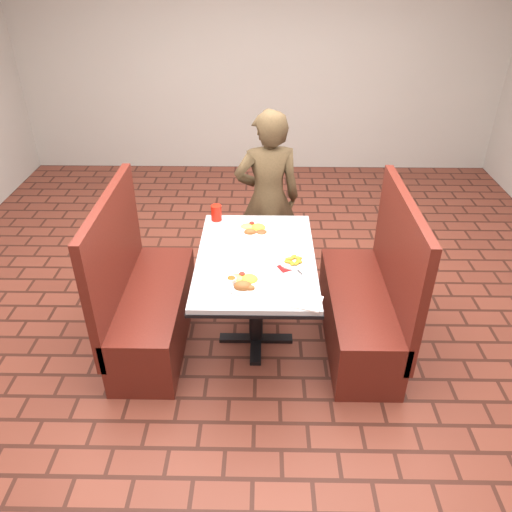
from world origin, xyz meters
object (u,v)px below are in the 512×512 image
(booth_bench_right, at_px, (366,306))
(red_tumbler, at_px, (216,213))
(diner_person, at_px, (268,200))
(plantain_plate, at_px, (293,261))
(booth_bench_left, at_px, (146,304))
(near_dinner_plate, at_px, (244,281))
(far_dinner_plate, at_px, (254,228))
(dining_table, at_px, (256,268))

(booth_bench_right, distance_m, red_tumbler, 1.32)
(diner_person, xyz_separation_m, plantain_plate, (0.17, -0.96, 0.01))
(booth_bench_left, height_order, near_dinner_plate, booth_bench_left)
(booth_bench_left, distance_m, diner_person, 1.31)
(booth_bench_left, relative_size, plantain_plate, 6.42)
(far_dinner_plate, xyz_separation_m, red_tumbler, (-0.29, 0.18, 0.04))
(dining_table, height_order, diner_person, diner_person)
(booth_bench_right, distance_m, plantain_plate, 0.70)
(dining_table, bearing_deg, booth_bench_left, 180.00)
(booth_bench_left, height_order, diner_person, diner_person)
(dining_table, distance_m, near_dinner_plate, 0.37)
(far_dinner_plate, distance_m, red_tumbler, 0.34)
(booth_bench_left, distance_m, plantain_plate, 1.14)
(dining_table, xyz_separation_m, red_tumbler, (-0.31, 0.52, 0.16))
(plantain_plate, bearing_deg, booth_bench_right, 8.49)
(plantain_plate, distance_m, red_tumbler, 0.83)
(booth_bench_left, bearing_deg, near_dinner_plate, -24.93)
(booth_bench_left, bearing_deg, plantain_plate, -4.49)
(dining_table, xyz_separation_m, booth_bench_left, (-0.80, 0.00, -0.32))
(diner_person, relative_size, far_dinner_plate, 5.70)
(near_dinner_plate, xyz_separation_m, plantain_plate, (0.32, 0.26, -0.02))
(diner_person, bearing_deg, plantain_plate, 90.37)
(booth_bench_right, distance_m, near_dinner_plate, 1.03)
(booth_bench_right, bearing_deg, diner_person, 129.31)
(far_dinner_plate, relative_size, plantain_plate, 1.42)
(plantain_plate, bearing_deg, diner_person, 99.82)
(red_tumbler, bearing_deg, plantain_plate, -47.20)
(near_dinner_plate, relative_size, far_dinner_plate, 0.98)
(booth_bench_right, bearing_deg, booth_bench_left, 180.00)
(booth_bench_left, bearing_deg, dining_table, 0.00)
(dining_table, distance_m, booth_bench_left, 0.86)
(booth_bench_left, relative_size, diner_person, 0.80)
(booth_bench_right, height_order, plantain_plate, booth_bench_right)
(near_dinner_plate, bearing_deg, diner_person, 82.83)
(plantain_plate, bearing_deg, far_dinner_plate, 121.87)
(far_dinner_plate, bearing_deg, diner_person, 79.13)
(dining_table, bearing_deg, far_dinner_plate, 93.06)
(booth_bench_left, distance_m, red_tumbler, 0.86)
(red_tumbler, bearing_deg, far_dinner_plate, -30.92)
(booth_bench_right, relative_size, near_dinner_plate, 4.62)
(booth_bench_right, relative_size, plantain_plate, 6.42)
(dining_table, xyz_separation_m, booth_bench_right, (0.80, 0.00, -0.32))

